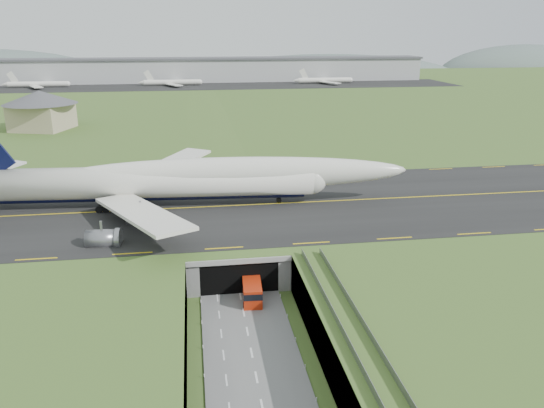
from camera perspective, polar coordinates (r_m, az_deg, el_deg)
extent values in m
plane|color=#425F26|center=(75.80, -2.91, -12.48)|extent=(900.00, 900.00, 0.00)
cube|color=gray|center=(74.31, -2.95, -10.49)|extent=(800.00, 800.00, 6.00)
cube|color=slate|center=(69.42, -2.26, -15.54)|extent=(12.00, 75.00, 0.20)
cube|color=black|center=(103.38, -4.81, -0.24)|extent=(800.00, 44.00, 0.18)
cube|color=gray|center=(90.44, -4.19, -3.36)|extent=(16.00, 22.00, 1.00)
cube|color=gray|center=(91.20, -8.55, -5.03)|extent=(2.00, 22.00, 6.00)
cube|color=gray|center=(92.11, 0.21, -4.58)|extent=(2.00, 22.00, 6.00)
cube|color=black|center=(87.02, -3.88, -6.39)|extent=(12.00, 12.00, 5.00)
cube|color=#A8A8A3|center=(80.25, -3.55, -6.16)|extent=(17.00, 0.50, 0.80)
cube|color=#A8A8A3|center=(59.35, 9.95, -15.70)|extent=(3.00, 53.00, 0.50)
cube|color=gray|center=(58.55, 8.65, -15.26)|extent=(0.06, 53.00, 1.00)
cube|color=gray|center=(59.36, 11.32, -14.92)|extent=(0.06, 53.00, 1.00)
cylinder|color=#A8A8A3|center=(62.99, 9.06, -16.74)|extent=(0.90, 0.90, 5.60)
cylinder|color=#A8A8A3|center=(72.71, 6.22, -11.46)|extent=(0.90, 0.90, 5.60)
cylinder|color=white|center=(104.43, -13.65, 2.29)|extent=(65.38, 10.88, 6.13)
sphere|color=white|center=(104.17, 4.32, 2.72)|extent=(6.43, 6.43, 6.01)
ellipsoid|color=white|center=(102.66, -3.97, 3.30)|extent=(67.71, 10.56, 6.43)
ellipsoid|color=black|center=(103.83, 3.81, 3.12)|extent=(4.47, 2.99, 2.14)
cylinder|color=black|center=(105.09, -13.55, 1.04)|extent=(61.88, 7.10, 2.57)
cube|color=white|center=(119.05, -11.60, 3.89)|extent=(21.67, 27.50, 2.58)
cube|color=white|center=(89.95, -13.86, -0.92)|extent=(18.52, 28.75, 2.58)
cylinder|color=slate|center=(114.03, -12.48, 1.65)|extent=(5.20, 3.52, 3.16)
cylinder|color=slate|center=(124.30, -13.94, 2.91)|extent=(5.20, 3.52, 3.16)
cylinder|color=slate|center=(96.91, -13.88, -1.40)|extent=(5.20, 3.52, 3.16)
cylinder|color=slate|center=(88.60, -17.77, -3.62)|extent=(5.20, 3.52, 3.16)
cylinder|color=black|center=(104.63, 0.74, 0.41)|extent=(1.09, 0.55, 1.05)
cube|color=black|center=(106.38, -15.78, 0.09)|extent=(6.22, 7.11, 1.34)
cube|color=#B2250B|center=(80.45, -2.18, -9.20)|extent=(3.14, 7.40, 2.90)
cube|color=black|center=(80.19, -2.18, -8.83)|extent=(3.21, 7.50, 0.97)
cube|color=black|center=(81.01, -2.17, -9.96)|extent=(2.92, 6.90, 0.48)
cylinder|color=black|center=(78.81, -3.00, -10.76)|extent=(0.39, 0.89, 0.87)
cylinder|color=black|center=(83.07, -3.13, -9.15)|extent=(0.39, 0.89, 0.87)
cylinder|color=black|center=(78.91, -1.15, -10.69)|extent=(0.39, 0.89, 0.87)
cylinder|color=black|center=(83.17, -1.38, -9.09)|extent=(0.39, 0.89, 0.87)
cube|color=tan|center=(200.23, -23.49, 8.60)|extent=(20.79, 20.79, 8.88)
cone|color=#4C4C51|center=(199.40, -23.73, 10.48)|extent=(30.50, 30.50, 4.44)
cube|color=#B2B2B2|center=(365.87, -7.85, 14.06)|extent=(300.00, 22.00, 15.00)
cube|color=#4C4C51|center=(365.43, -7.90, 15.24)|extent=(302.00, 24.00, 1.20)
cube|color=black|center=(336.58, -7.69, 12.47)|extent=(320.00, 50.00, 0.08)
cylinder|color=white|center=(353.03, -23.87, 11.71)|extent=(34.00, 3.20, 3.20)
cylinder|color=white|center=(341.50, -10.69, 12.75)|extent=(34.00, 3.20, 3.20)
cylinder|color=white|center=(351.90, 5.70, 13.12)|extent=(34.00, 3.20, 3.20)
ellipsoid|color=#51615B|center=(512.51, 5.85, 13.30)|extent=(260.00, 91.00, 44.00)
ellipsoid|color=#51615B|center=(594.19, 25.36, 12.36)|extent=(180.00, 63.00, 60.00)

